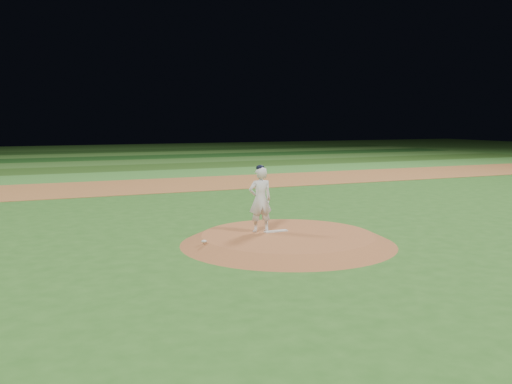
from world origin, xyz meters
TOP-DOWN VIEW (x-y plane):
  - ground at (0.00, 0.00)m, footprint 120.00×120.00m
  - infield_dirt_band at (0.00, 14.00)m, footprint 70.00×6.00m
  - outfield_stripe_0 at (0.00, 19.50)m, footprint 70.00×5.00m
  - outfield_stripe_1 at (0.00, 24.50)m, footprint 70.00×5.00m
  - outfield_stripe_2 at (0.00, 29.50)m, footprint 70.00×5.00m
  - outfield_stripe_3 at (0.00, 34.50)m, footprint 70.00×5.00m
  - outfield_stripe_4 at (0.00, 39.50)m, footprint 70.00×5.00m
  - outfield_stripe_5 at (0.00, 44.50)m, footprint 70.00×5.00m
  - pitchers_mound at (0.00, 0.00)m, footprint 5.50×5.50m
  - pitching_rubber at (-0.15, 0.39)m, footprint 0.64×0.18m
  - rosin_bag at (-2.29, -0.11)m, footprint 0.13×0.13m
  - pitcher_on_mound at (-0.52, 0.56)m, footprint 0.65×0.45m

SIDE VIEW (x-z plane):
  - ground at x=0.00m, z-range 0.00..0.00m
  - outfield_stripe_0 at x=0.00m, z-range 0.00..0.02m
  - outfield_stripe_1 at x=0.00m, z-range 0.00..0.02m
  - outfield_stripe_2 at x=0.00m, z-range 0.00..0.02m
  - outfield_stripe_3 at x=0.00m, z-range 0.00..0.02m
  - outfield_stripe_4 at x=0.00m, z-range 0.00..0.02m
  - outfield_stripe_5 at x=0.00m, z-range 0.00..0.02m
  - infield_dirt_band at x=0.00m, z-range 0.00..0.02m
  - pitchers_mound at x=0.00m, z-range 0.00..0.25m
  - pitching_rubber at x=-0.15m, z-range 0.25..0.28m
  - rosin_bag at x=-2.29m, z-range 0.25..0.32m
  - pitcher_on_mound at x=-0.52m, z-range 0.24..1.98m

